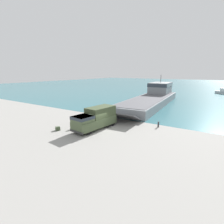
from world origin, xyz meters
name	(u,v)px	position (x,y,z in m)	size (l,w,h in m)	color
ground_plane	(101,130)	(0.00, 0.00, 0.00)	(240.00, 240.00, 0.00)	gray
water_surface	(196,86)	(0.00, 97.23, 0.00)	(240.00, 180.00, 0.01)	#336B75
landing_craft	(153,96)	(-1.38, 26.42, 1.82)	(10.22, 35.87, 7.59)	gray
military_truck	(95,118)	(-1.02, 0.14, 1.64)	(3.35, 7.69, 3.22)	#475638
soldier_on_ramp	(78,121)	(-3.76, -0.74, 1.02)	(0.48, 0.32, 1.76)	#6B664C
moored_boat_a	(224,92)	(14.84, 60.37, 0.75)	(6.19, 4.45, 2.26)	#B7BABF
moored_boat_b	(158,88)	(-13.69, 67.92, 0.50)	(4.10, 8.17, 1.50)	#B22323
mooring_bollard	(158,124)	(6.84, 6.01, 0.50)	(0.30, 0.30, 0.91)	#333338
cargo_crate	(58,128)	(-5.28, -3.54, 0.27)	(0.53, 0.64, 0.53)	#3D4C33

